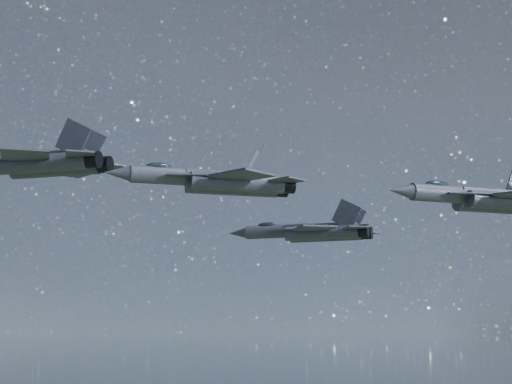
{
  "coord_description": "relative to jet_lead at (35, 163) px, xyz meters",
  "views": [
    {
      "loc": [
        -6.71,
        -75.1,
        144.12
      ],
      "look_at": [
        -0.26,
        -0.87,
        157.49
      ],
      "focal_mm": 55.0,
      "sensor_mm": 36.0,
      "label": 1
    }
  ],
  "objects": [
    {
      "name": "jet_left",
      "position": [
        29.26,
        16.38,
        -4.17
      ],
      "size": [
        17.97,
        11.77,
        4.63
      ],
      "rotation": [
        0.0,
        0.0,
        -0.43
      ],
      "color": "#343741"
    },
    {
      "name": "jet_lead",
      "position": [
        0.0,
        0.0,
        0.0
      ],
      "size": [
        19.38,
        12.85,
        4.94
      ],
      "rotation": [
        0.0,
        0.0,
        -0.37
      ],
      "color": "#343741"
    },
    {
      "name": "jet_right",
      "position": [
        17.13,
        -11.85,
        -3.72
      ],
      "size": [
        16.28,
        11.21,
        4.09
      ],
      "rotation": [
        0.0,
        0.0,
        0.19
      ],
      "color": "#343741"
    },
    {
      "name": "jet_slot",
      "position": [
        42.01,
        -6.3,
        -3.93
      ],
      "size": [
        18.05,
        12.27,
        4.54
      ],
      "rotation": [
        0.0,
        0.0,
        0.25
      ],
      "color": "#343741"
    }
  ]
}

